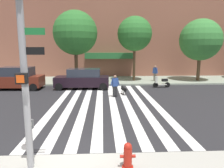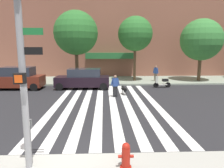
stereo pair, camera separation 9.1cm
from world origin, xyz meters
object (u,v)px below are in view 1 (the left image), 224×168
dog_on_leash (124,89)px  pedestrian_dog_walker (115,85)px  parking_meter_curbside (31,136)px  street_tree_further (200,40)px  pedestrian_bystander (155,72)px  parked_scooter (162,82)px  parked_car_near_curb (16,79)px  parked_car_behind_first (83,79)px  fire_hydrant (128,156)px  street_tree_nearest (75,33)px  traffic_light_pole (22,48)px  street_tree_middle (135,34)px

dog_on_leash → pedestrian_dog_walker: bearing=-131.4°
parking_meter_curbside → dog_on_leash: parking_meter_curbside is taller
street_tree_further → pedestrian_bystander: bearing=-177.9°
parking_meter_curbside → parked_scooter: (7.52, 12.89, -0.55)m
parked_car_near_curb → street_tree_further: bearing=10.8°
parked_car_behind_first → dog_on_leash: 4.36m
parking_meter_curbside → dog_on_leash: bearing=69.7°
parked_scooter → pedestrian_dog_walker: 5.88m
parked_car_behind_first → street_tree_further: bearing=15.8°
parked_car_behind_first → parked_scooter: (7.23, 0.21, -0.41)m
parked_car_behind_first → pedestrian_dog_walker: parked_car_behind_first is taller
pedestrian_dog_walker → pedestrian_bystander: bearing=55.2°
parked_car_near_curb → pedestrian_dog_walker: (8.55, -3.49, -0.03)m
fire_hydrant → parked_car_behind_first: (-2.47, 13.04, 0.37)m
parked_scooter → street_tree_nearest: size_ratio=0.23×
fire_hydrant → street_tree_further: bearing=59.5°
traffic_light_pole → pedestrian_dog_walker: 10.21m
street_tree_further → parked_car_behind_first: bearing=-164.2°
pedestrian_dog_walker → street_tree_nearest: bearing=119.5°
fire_hydrant → pedestrian_dog_walker: 9.56m
street_tree_middle → street_tree_further: street_tree_middle is taller
parked_car_near_curb → pedestrian_bystander: bearing=13.8°
street_tree_nearest → pedestrian_bystander: 9.23m
parked_car_near_curb → street_tree_middle: street_tree_middle is taller
fire_hydrant → street_tree_middle: (2.70, 16.68, 4.58)m
parked_car_near_curb → pedestrian_bystander: 13.65m
parking_meter_curbside → parked_car_near_curb: 13.84m
pedestrian_bystander → parked_scooter: bearing=-92.9°
parking_meter_curbside → street_tree_nearest: size_ratio=0.19×
fire_hydrant → dog_on_leash: (0.94, 10.37, -0.08)m
street_tree_nearest → street_tree_middle: (6.07, 0.79, -0.01)m
traffic_light_pole → pedestrian_bystander: 18.07m
parked_scooter → dog_on_leash: (-3.82, -2.88, -0.03)m
parking_meter_curbside → pedestrian_bystander: (7.68, 15.94, 0.05)m
fire_hydrant → pedestrian_bystander: 17.04m
parked_scooter → pedestrian_bystander: pedestrian_bystander is taller
pedestrian_dog_walker → street_tree_further: bearing=36.2°
parking_meter_curbside → parked_car_behind_first: size_ratio=0.28×
street_tree_nearest → pedestrian_dog_walker: 8.41m
parked_scooter → pedestrian_bystander: (0.16, 3.05, 0.60)m
parked_car_behind_first → parking_meter_curbside: bearing=-91.3°
street_tree_nearest → dog_on_leash: size_ratio=6.65×
parked_car_behind_first → pedestrian_dog_walker: (2.69, -3.49, 0.03)m
fire_hydrant → parked_car_near_curb: 15.48m
fire_hydrant → street_tree_nearest: 16.88m
street_tree_nearest → street_tree_further: bearing=2.6°
street_tree_nearest → dog_on_leash: bearing=-52.0°
traffic_light_pole → fire_hydrant: traffic_light_pole is taller
street_tree_further → parked_car_near_curb: bearing=-169.2°
traffic_light_pole → pedestrian_bystander: (7.68, 16.17, -2.44)m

